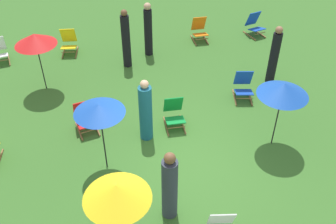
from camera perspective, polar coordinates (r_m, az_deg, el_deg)
name	(u,v)px	position (r m, az deg, el deg)	size (l,w,h in m)	color
ground_plane	(182,159)	(9.18, 2.10, -6.94)	(40.00, 40.00, 0.00)	#386B28
deckchair_1	(85,117)	(9.96, -12.08, -0.76)	(0.57, 0.82, 0.83)	olive
deckchair_5	(255,25)	(14.52, 12.64, 12.40)	(0.61, 0.84, 0.83)	olive
deckchair_6	(174,113)	(9.86, 0.91, -0.22)	(0.56, 0.81, 0.83)	olive
deckchair_7	(243,86)	(11.05, 11.03, 3.76)	(0.67, 0.86, 0.83)	olive
deckchair_8	(200,30)	(13.86, 4.66, 11.93)	(0.53, 0.79, 0.83)	olive
deckchair_9	(69,42)	(13.43, -14.40, 9.90)	(0.62, 0.84, 0.83)	olive
umbrella_0	(99,109)	(7.99, -10.10, 0.47)	(1.07, 1.07, 1.80)	black
umbrella_1	(283,89)	(8.92, 16.63, 3.23)	(1.15, 1.15, 1.77)	black
umbrella_2	(117,192)	(6.39, -7.56, -11.57)	(1.14, 1.14, 1.82)	black
umbrella_3	(35,39)	(11.15, -18.98, 10.08)	(1.14, 1.14, 1.77)	black
person_0	(146,112)	(9.25, -3.31, 0.03)	(0.36, 0.36, 1.69)	#195972
person_1	(126,40)	(12.10, -6.20, 10.50)	(0.35, 0.35, 1.88)	black
person_2	(274,56)	(11.66, 15.34, 7.94)	(0.27, 0.27, 1.79)	black
person_3	(148,30)	(12.72, -2.94, 11.96)	(0.35, 0.35, 1.78)	black
person_4	(170,187)	(7.55, 0.25, -10.99)	(0.42, 0.42, 1.68)	#333847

